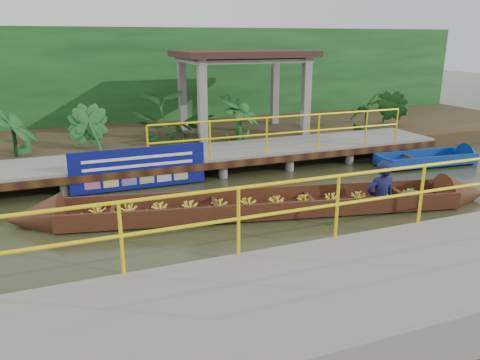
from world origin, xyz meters
name	(u,v)px	position (x,y,z in m)	size (l,w,h in m)	color
ground	(221,217)	(0.00, 0.00, 0.00)	(80.00, 80.00, 0.00)	#293018
land_strip	(151,138)	(0.00, 7.50, 0.23)	(30.00, 8.00, 0.45)	#342A1A
far_dock	(180,158)	(0.02, 3.43, 0.48)	(16.00, 2.06, 1.66)	slate
near_dock	(392,291)	(1.00, -4.20, 0.30)	(18.00, 2.40, 1.73)	slate
pavilion	(243,62)	(3.00, 6.30, 2.82)	(4.40, 3.00, 3.00)	slate
foliage_backdrop	(136,81)	(0.00, 10.00, 2.00)	(30.00, 0.80, 4.00)	#144019
vendor_boat	(283,200)	(1.36, -0.17, 0.27)	(10.45, 3.17, 2.36)	#38170F
moored_blue_boat	(449,158)	(7.83, 1.67, 0.15)	(3.52, 1.17, 0.83)	navy
blue_banner	(139,168)	(-1.25, 2.48, 0.56)	(3.30, 0.04, 1.03)	navy
tropical_plants	(228,114)	(2.12, 5.30, 1.28)	(14.33, 1.33, 1.66)	#144019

